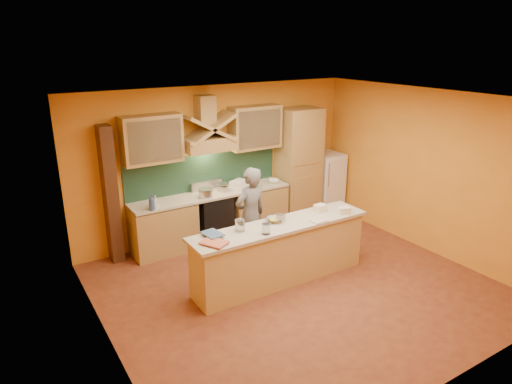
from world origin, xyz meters
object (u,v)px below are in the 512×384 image
fridge (326,183)px  mixing_bowl (275,220)px  person (251,215)px  kitchen_scale (281,219)px  stove (212,217)px

fridge → mixing_bowl: fridge is taller
person → kitchen_scale: person is taller
person → fridge: bearing=-163.6°
kitchen_scale → mixing_bowl: (-0.07, 0.04, -0.01)m
mixing_bowl → kitchen_scale: bearing=-32.1°
stove → person: bearing=-81.5°
fridge → stove: bearing=180.0°
person → kitchen_scale: size_ratio=14.74×
person → mixing_bowl: (0.02, -0.69, 0.16)m
person → mixing_bowl: person is taller
mixing_bowl → stove: bearing=95.9°
stove → fridge: fridge is taller
person → kitchen_scale: bearing=90.1°
kitchen_scale → mixing_bowl: kitchen_scale is taller
mixing_bowl → fridge: bearing=35.2°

